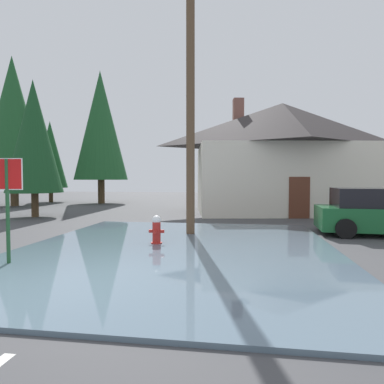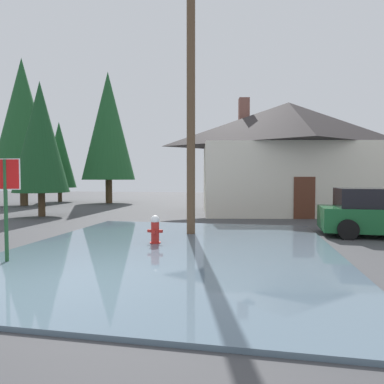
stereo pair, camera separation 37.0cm
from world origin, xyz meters
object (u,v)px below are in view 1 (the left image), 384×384
pine_tree_mid_left (13,118)px  fire_hydrant (156,231)px  house (282,156)px  parked_car (383,213)px  pine_tree_tall_left (34,136)px  pine_tree_far_center (50,155)px  stop_sign_near (7,190)px  pine_tree_short_left (101,126)px  utility_pole (190,97)px

pine_tree_mid_left → fire_hydrant: bearing=-42.0°
house → parked_car: size_ratio=2.45×
parked_car → pine_tree_tall_left: size_ratio=0.66×
pine_tree_far_center → pine_tree_mid_left: bearing=-94.7°
pine_tree_mid_left → pine_tree_far_center: (0.33, 3.95, -2.25)m
parked_car → pine_tree_mid_left: bearing=155.9°
pine_tree_tall_left → pine_tree_mid_left: size_ratio=0.65×
fire_hydrant → pine_tree_far_center: (-13.00, 15.94, 3.45)m
pine_tree_tall_left → house: bearing=18.5°
fire_hydrant → house: bearing=65.6°
pine_tree_tall_left → stop_sign_near: bearing=-59.2°
pine_tree_mid_left → pine_tree_short_left: bearing=33.5°
pine_tree_far_center → house: bearing=-17.9°
pine_tree_tall_left → pine_tree_mid_left: pine_tree_mid_left is taller
stop_sign_near → pine_tree_short_left: bearing=107.8°
utility_pole → house: size_ratio=0.81×
utility_pole → pine_tree_tall_left: bearing=153.4°
parked_car → pine_tree_short_left: size_ratio=0.44×
house → pine_tree_tall_left: 13.16m
house → fire_hydrant: bearing=-114.4°
house → pine_tree_short_left: bearing=158.8°
pine_tree_short_left → parked_car: bearing=-38.7°
fire_hydrant → pine_tree_mid_left: pine_tree_mid_left is taller
pine_tree_short_left → pine_tree_far_center: (-4.64, 0.67, -2.12)m
pine_tree_tall_left → parked_car: bearing=-12.2°
pine_tree_mid_left → pine_tree_tall_left: bearing=-47.0°
stop_sign_near → pine_tree_far_center: pine_tree_far_center is taller
house → pine_tree_short_left: pine_tree_short_left is taller
stop_sign_near → pine_tree_mid_left: bearing=126.2°
pine_tree_tall_left → pine_tree_far_center: size_ratio=1.03×
utility_pole → pine_tree_tall_left: (-8.51, 4.25, -0.60)m
pine_tree_short_left → pine_tree_tall_left: bearing=-86.5°
pine_tree_mid_left → pine_tree_far_center: bearing=85.3°
stop_sign_near → pine_tree_tall_left: (-5.18, 8.67, 2.34)m
fire_hydrant → pine_tree_mid_left: bearing=138.0°
fire_hydrant → pine_tree_tall_left: bearing=142.2°
stop_sign_near → utility_pole: (3.33, 4.42, 2.94)m
fire_hydrant → parked_car: parked_car is taller
stop_sign_near → pine_tree_tall_left: bearing=120.8°
parked_car → pine_tree_far_center: 24.20m
pine_tree_short_left → fire_hydrant: bearing=-61.3°
stop_sign_near → pine_tree_mid_left: (-10.70, 14.59, 4.46)m
pine_tree_short_left → pine_tree_far_center: size_ratio=1.55×
stop_sign_near → parked_car: (9.74, 5.46, -0.91)m
stop_sign_near → parked_car: bearing=29.3°
house → pine_tree_short_left: 14.23m
fire_hydrant → utility_pole: (0.70, 1.81, 4.17)m
fire_hydrant → pine_tree_mid_left: (-13.33, 11.99, 5.69)m
fire_hydrant → pine_tree_tall_left: (-7.81, 6.07, 3.57)m
pine_tree_far_center → utility_pole: bearing=-45.9°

